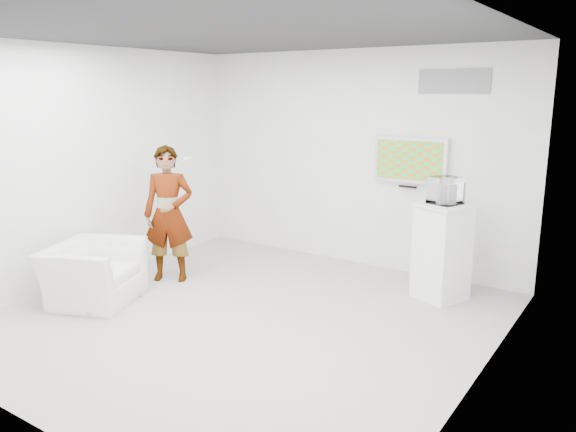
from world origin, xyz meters
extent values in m
cube|color=#AAA39C|center=(0.00, 0.00, 0.01)|extent=(5.00, 5.00, 0.01)
cube|color=#2A2A2C|center=(0.00, 0.00, 3.00)|extent=(5.00, 5.00, 0.01)
cube|color=white|center=(0.00, 2.50, 1.50)|extent=(5.00, 0.01, 3.00)
cube|color=white|center=(0.00, -2.50, 1.50)|extent=(5.00, 0.01, 3.00)
cube|color=white|center=(-2.50, 0.00, 1.50)|extent=(0.01, 5.00, 3.00)
cube|color=white|center=(2.50, 0.00, 1.50)|extent=(0.01, 5.00, 3.00)
cube|color=silver|center=(0.85, 2.45, 1.55)|extent=(1.00, 0.08, 0.60)
cube|color=slate|center=(1.35, 2.49, 2.55)|extent=(0.90, 0.02, 0.30)
imported|color=white|center=(-1.60, 0.46, 0.88)|extent=(0.77, 0.70, 1.76)
imported|color=white|center=(-1.80, -0.61, 0.34)|extent=(1.26, 1.33, 0.69)
cube|color=white|center=(1.57, 1.78, 0.58)|extent=(0.74, 0.74, 1.16)
cylinder|color=white|center=(1.37, 2.35, 0.13)|extent=(0.21, 0.21, 0.25)
cube|color=white|center=(1.57, 1.78, 1.31)|extent=(0.40, 0.40, 0.31)
cube|color=white|center=(1.57, 1.78, 1.27)|extent=(0.13, 0.17, 0.23)
cube|color=white|center=(-1.47, 0.71, 1.59)|extent=(0.06, 0.15, 0.04)
camera|label=1|loc=(3.63, -4.54, 2.45)|focal=35.00mm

